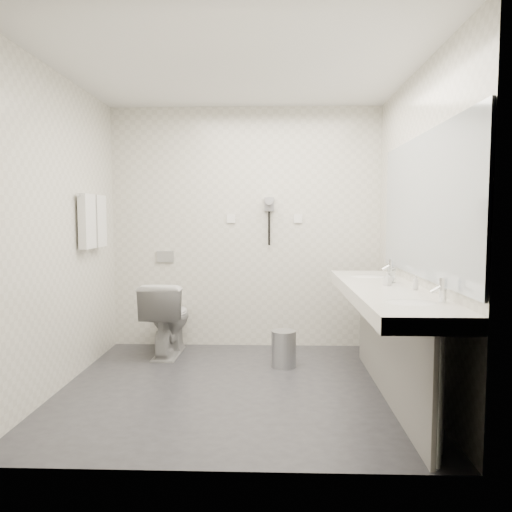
{
  "coord_description": "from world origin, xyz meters",
  "views": [
    {
      "loc": [
        0.28,
        -3.82,
        1.37
      ],
      "look_at": [
        0.15,
        0.15,
        1.05
      ],
      "focal_mm": 34.28,
      "sensor_mm": 36.0,
      "label": 1
    }
  ],
  "objects": [
    {
      "name": "floor",
      "position": [
        0.0,
        0.0,
        0.0
      ],
      "size": [
        2.8,
        2.8,
        0.0
      ],
      "primitive_type": "plane",
      "color": "#2B2B30",
      "rests_on": "ground"
    },
    {
      "name": "ceiling",
      "position": [
        0.0,
        0.0,
        2.5
      ],
      "size": [
        2.8,
        2.8,
        0.0
      ],
      "primitive_type": "plane",
      "rotation": [
        3.14,
        0.0,
        0.0
      ],
      "color": "silver",
      "rests_on": "wall_back"
    },
    {
      "name": "wall_back",
      "position": [
        0.0,
        1.3,
        1.25
      ],
      "size": [
        2.8,
        0.0,
        2.8
      ],
      "primitive_type": "plane",
      "rotation": [
        1.57,
        0.0,
        0.0
      ],
      "color": "silver",
      "rests_on": "floor"
    },
    {
      "name": "wall_front",
      "position": [
        0.0,
        -1.3,
        1.25
      ],
      "size": [
        2.8,
        0.0,
        2.8
      ],
      "primitive_type": "plane",
      "rotation": [
        -1.57,
        0.0,
        0.0
      ],
      "color": "silver",
      "rests_on": "floor"
    },
    {
      "name": "wall_left",
      "position": [
        -1.4,
        0.0,
        1.25
      ],
      "size": [
        0.0,
        2.6,
        2.6
      ],
      "primitive_type": "plane",
      "rotation": [
        1.57,
        0.0,
        1.57
      ],
      "color": "silver",
      "rests_on": "floor"
    },
    {
      "name": "wall_right",
      "position": [
        1.4,
        0.0,
        1.25
      ],
      "size": [
        0.0,
        2.6,
        2.6
      ],
      "primitive_type": "plane",
      "rotation": [
        1.57,
        0.0,
        -1.57
      ],
      "color": "silver",
      "rests_on": "floor"
    },
    {
      "name": "vanity_counter",
      "position": [
        1.12,
        -0.2,
        0.8
      ],
      "size": [
        0.55,
        2.2,
        0.1
      ],
      "primitive_type": "cube",
      "color": "white",
      "rests_on": "floor"
    },
    {
      "name": "vanity_panel",
      "position": [
        1.15,
        -0.2,
        0.38
      ],
      "size": [
        0.03,
        2.15,
        0.75
      ],
      "primitive_type": "cube",
      "color": "gray",
      "rests_on": "floor"
    },
    {
      "name": "vanity_post_near",
      "position": [
        1.18,
        -1.24,
        0.38
      ],
      "size": [
        0.06,
        0.06,
        0.75
      ],
      "primitive_type": "cylinder",
      "color": "silver",
      "rests_on": "floor"
    },
    {
      "name": "vanity_post_far",
      "position": [
        1.18,
        0.84,
        0.38
      ],
      "size": [
        0.06,
        0.06,
        0.75
      ],
      "primitive_type": "cylinder",
      "color": "silver",
      "rests_on": "floor"
    },
    {
      "name": "mirror",
      "position": [
        1.39,
        -0.2,
        1.45
      ],
      "size": [
        0.02,
        2.2,
        1.05
      ],
      "primitive_type": "cube",
      "color": "#B2BCC6",
      "rests_on": "wall_right"
    },
    {
      "name": "basin_near",
      "position": [
        1.12,
        -0.85,
        0.83
      ],
      "size": [
        0.4,
        0.31,
        0.05
      ],
      "primitive_type": "ellipsoid",
      "color": "white",
      "rests_on": "vanity_counter"
    },
    {
      "name": "basin_far",
      "position": [
        1.12,
        0.45,
        0.83
      ],
      "size": [
        0.4,
        0.31,
        0.05
      ],
      "primitive_type": "ellipsoid",
      "color": "white",
      "rests_on": "vanity_counter"
    },
    {
      "name": "faucet_near",
      "position": [
        1.32,
        -0.85,
        0.92
      ],
      "size": [
        0.04,
        0.04,
        0.15
      ],
      "primitive_type": "cylinder",
      "color": "silver",
      "rests_on": "vanity_counter"
    },
    {
      "name": "faucet_far",
      "position": [
        1.32,
        0.45,
        0.92
      ],
      "size": [
        0.04,
        0.04,
        0.15
      ],
      "primitive_type": "cylinder",
      "color": "silver",
      "rests_on": "vanity_counter"
    },
    {
      "name": "soap_bottle_a",
      "position": [
        1.15,
        -0.13,
        0.9
      ],
      "size": [
        0.06,
        0.06,
        0.1
      ],
      "primitive_type": "imported",
      "rotation": [
        0.0,
        0.0,
        0.62
      ],
      "color": "white",
      "rests_on": "vanity_counter"
    },
    {
      "name": "soap_bottle_b",
      "position": [
        1.21,
        0.03,
        0.89
      ],
      "size": [
        0.09,
        0.09,
        0.08
      ],
      "primitive_type": "imported",
      "rotation": [
        0.0,
        0.0,
        -0.66
      ],
      "color": "white",
      "rests_on": "vanity_counter"
    },
    {
      "name": "soap_bottle_c",
      "position": [
        1.3,
        -0.34,
        0.9
      ],
      "size": [
        0.05,
        0.05,
        0.11
      ],
      "primitive_type": "imported",
      "rotation": [
        0.0,
        0.0,
        -0.22
      ],
      "color": "white",
      "rests_on": "vanity_counter"
    },
    {
      "name": "glass_left",
      "position": [
        1.22,
        0.04,
        0.91
      ],
      "size": [
        0.08,
        0.08,
        0.12
      ],
      "primitive_type": "cylinder",
      "rotation": [
        0.0,
        0.0,
        -0.34
      ],
      "color": "silver",
      "rests_on": "vanity_counter"
    },
    {
      "name": "toilet",
      "position": [
        -0.76,
        0.92,
        0.37
      ],
      "size": [
        0.43,
        0.73,
        0.73
      ],
      "primitive_type": "imported",
      "rotation": [
        0.0,
        0.0,
        3.11
      ],
      "color": "white",
      "rests_on": "floor"
    },
    {
      "name": "flush_plate",
      "position": [
        -0.85,
        1.29,
        0.95
      ],
      "size": [
        0.18,
        0.02,
        0.12
      ],
      "primitive_type": "cube",
      "color": "#B2B5BA",
      "rests_on": "wall_back"
    },
    {
      "name": "pedal_bin",
      "position": [
        0.39,
        0.57,
        0.16
      ],
      "size": [
        0.27,
        0.27,
        0.32
      ],
      "primitive_type": "cylinder",
      "rotation": [
        0.0,
        0.0,
        0.24
      ],
      "color": "#B2B5BA",
      "rests_on": "floor"
    },
    {
      "name": "bin_lid",
      "position": [
        0.39,
        0.57,
        0.32
      ],
      "size": [
        0.23,
        0.23,
        0.02
      ],
      "primitive_type": "cylinder",
      "color": "#B2B5BA",
      "rests_on": "pedal_bin"
    },
    {
      "name": "towel_rail",
      "position": [
        -1.35,
        0.55,
        1.55
      ],
      "size": [
        0.02,
        0.62,
        0.02
      ],
      "primitive_type": "cylinder",
      "rotation": [
        1.57,
        0.0,
        0.0
      ],
      "color": "silver",
      "rests_on": "wall_left"
    },
    {
      "name": "towel_near",
      "position": [
        -1.34,
        0.41,
        1.33
      ],
      "size": [
        0.07,
        0.24,
        0.48
      ],
      "primitive_type": "cube",
      "color": "silver",
      "rests_on": "towel_rail"
    },
    {
      "name": "towel_far",
      "position": [
        -1.34,
        0.69,
        1.33
      ],
      "size": [
        0.07,
        0.24,
        0.48
      ],
      "primitive_type": "cube",
      "color": "silver",
      "rests_on": "towel_rail"
    },
    {
      "name": "dryer_cradle",
      "position": [
        0.25,
        1.27,
        1.5
      ],
      "size": [
        0.1,
        0.04,
        0.14
      ],
      "primitive_type": "cube",
      "color": "gray",
      "rests_on": "wall_back"
    },
    {
      "name": "dryer_barrel",
      "position": [
        0.25,
        1.2,
        1.53
      ],
      "size": [
        0.08,
        0.14,
        0.08
      ],
      "primitive_type": "cylinder",
      "rotation": [
        1.57,
        0.0,
        0.0
      ],
      "color": "gray",
      "rests_on": "dryer_cradle"
    },
    {
      "name": "dryer_cord",
      "position": [
        0.25,
        1.26,
        1.25
      ],
      "size": [
        0.02,
        0.02,
        0.35
      ],
      "primitive_type": "cylinder",
      "color": "black",
      "rests_on": "dryer_cradle"
    },
    {
      "name": "switch_plate_a",
      "position": [
        -0.15,
        1.29,
        1.35
      ],
      "size": [
        0.09,
        0.02,
        0.09
      ],
      "primitive_type": "cube",
      "color": "white",
      "rests_on": "wall_back"
    },
    {
      "name": "switch_plate_b",
      "position": [
        0.55,
        1.29,
        1.35
      ],
      "size": [
        0.09,
        0.02,
        0.09
      ],
      "primitive_type": "cube",
      "color": "white",
      "rests_on": "wall_back"
    }
  ]
}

